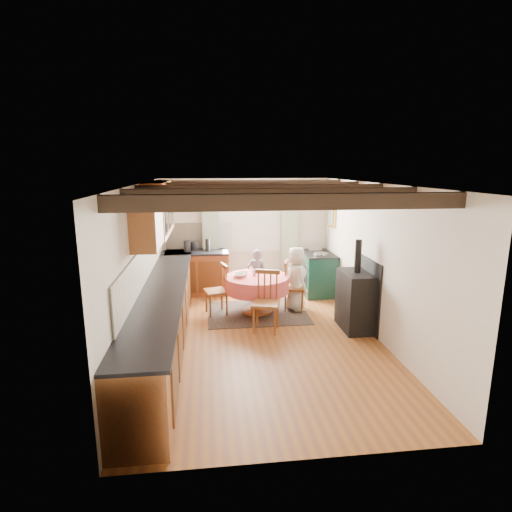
{
  "coord_description": "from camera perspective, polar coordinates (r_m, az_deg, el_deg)",
  "views": [
    {
      "loc": [
        -0.81,
        -5.93,
        2.65
      ],
      "look_at": [
        0.0,
        0.8,
        1.15
      ],
      "focal_mm": 28.54,
      "sensor_mm": 36.0,
      "label": 1
    }
  ],
  "objects": [
    {
      "name": "cast_iron_stove",
      "position": [
        6.85,
        13.89,
        -3.98
      ],
      "size": [
        0.45,
        0.75,
        1.51
      ],
      "primitive_type": null,
      "color": "black",
      "rests_on": "floor"
    },
    {
      "name": "child_right",
      "position": [
        7.61,
        5.64,
        -3.19
      ],
      "size": [
        0.52,
        0.67,
        1.21
      ],
      "primitive_type": "imported",
      "rotation": [
        0.0,
        0.0,
        1.83
      ],
      "color": "silver",
      "rests_on": "floor"
    },
    {
      "name": "splash_left",
      "position": [
        6.47,
        -15.3,
        -0.92
      ],
      "size": [
        0.02,
        4.5,
        0.55
      ],
      "primitive_type": "cube",
      "color": "beige",
      "rests_on": "wall_left"
    },
    {
      "name": "wall_front",
      "position": [
        3.59,
        6.89,
        -11.45
      ],
      "size": [
        3.6,
        0.0,
        2.4
      ],
      "primitive_type": "cube",
      "color": "silver",
      "rests_on": "ground"
    },
    {
      "name": "beam_c",
      "position": [
        6.0,
        0.92,
        9.22
      ],
      "size": [
        3.6,
        0.16,
        0.16
      ],
      "primitive_type": "cube",
      "color": "black",
      "rests_on": "ceiling"
    },
    {
      "name": "rug",
      "position": [
        7.59,
        0.15,
        -7.92
      ],
      "size": [
        1.81,
        1.41,
        0.01
      ],
      "primitive_type": "cube",
      "color": "black",
      "rests_on": "floor"
    },
    {
      "name": "base_cabinet_left",
      "position": [
        6.37,
        -12.78,
        -8.15
      ],
      "size": [
        0.6,
        5.3,
        0.88
      ],
      "primitive_type": "cube",
      "color": "#9B552B",
      "rests_on": "floor"
    },
    {
      "name": "child_far",
      "position": [
        8.06,
        0.13,
        -2.77
      ],
      "size": [
        0.44,
        0.34,
        1.06
      ],
      "primitive_type": "imported",
      "rotation": [
        0.0,
        0.0,
        2.91
      ],
      "color": "slate",
      "rests_on": "floor"
    },
    {
      "name": "curtain_rod",
      "position": [
        8.64,
        -0.81,
        9.49
      ],
      "size": [
        2.0,
        0.03,
        0.03
      ],
      "primitive_type": "cylinder",
      "rotation": [
        0.0,
        1.57,
        0.0
      ],
      "color": "black",
      "rests_on": "wall_back"
    },
    {
      "name": "dining_table",
      "position": [
        7.48,
        0.15,
        -5.45
      ],
      "size": [
        1.16,
        1.16,
        0.7
      ],
      "primitive_type": null,
      "color": "#E35738",
      "rests_on": "floor"
    },
    {
      "name": "wall_back",
      "position": [
        8.84,
        -1.5,
        3.03
      ],
      "size": [
        3.6,
        0.0,
        2.4
      ],
      "primitive_type": "cube",
      "color": "silver",
      "rests_on": "ground"
    },
    {
      "name": "base_cabinet_back",
      "position": [
        8.67,
        -8.22,
        -2.42
      ],
      "size": [
        1.3,
        0.6,
        0.88
      ],
      "primitive_type": "cube",
      "color": "#9B552B",
      "rests_on": "floor"
    },
    {
      "name": "floor",
      "position": [
        6.55,
        0.85,
        -11.4
      ],
      "size": [
        3.6,
        5.5,
        0.0
      ],
      "primitive_type": "cube",
      "color": "#A05D24",
      "rests_on": "ground"
    },
    {
      "name": "window_pane",
      "position": [
        8.78,
        -0.86,
        5.61
      ],
      "size": [
        1.2,
        0.01,
        1.4
      ],
      "primitive_type": "cube",
      "color": "white",
      "rests_on": "wall_back"
    },
    {
      "name": "chair_near",
      "position": [
        6.65,
        1.4,
        -6.4
      ],
      "size": [
        0.54,
        0.55,
        1.0
      ],
      "primitive_type": null,
      "rotation": [
        0.0,
        0.0,
        -0.29
      ],
      "color": "brown",
      "rests_on": "floor"
    },
    {
      "name": "wall_cabinet_glass",
      "position": [
        7.21,
        -13.44,
        6.57
      ],
      "size": [
        0.34,
        1.8,
        0.9
      ],
      "primitive_type": "cube",
      "color": "#9B552B",
      "rests_on": "wall_left"
    },
    {
      "name": "ceiling",
      "position": [
        5.99,
        0.92,
        10.08
      ],
      "size": [
        3.6,
        5.5,
        0.0
      ],
      "primitive_type": "cube",
      "color": "white",
      "rests_on": "ground"
    },
    {
      "name": "wall_picture",
      "position": [
        8.68,
        10.54,
        5.98
      ],
      "size": [
        0.04,
        0.5,
        0.6
      ],
      "primitive_type": "cube",
      "color": "gold",
      "rests_on": "wall_right"
    },
    {
      "name": "canister_tall",
      "position": [
        8.51,
        -9.64,
        1.37
      ],
      "size": [
        0.14,
        0.14,
        0.23
      ],
      "primitive_type": "cylinder",
      "color": "#262628",
      "rests_on": "worktop_back"
    },
    {
      "name": "curtain_right",
      "position": [
        8.9,
        4.67,
        2.4
      ],
      "size": [
        0.35,
        0.1,
        2.1
      ],
      "primitive_type": "cube",
      "color": "#9DB08D",
      "rests_on": "wall_back"
    },
    {
      "name": "bowl_b",
      "position": [
        7.48,
        -1.88,
        -2.44
      ],
      "size": [
        0.22,
        0.22,
        0.06
      ],
      "primitive_type": "imported",
      "rotation": [
        0.0,
        0.0,
        4.41
      ],
      "color": "silver",
      "rests_on": "dining_table"
    },
    {
      "name": "aga_range",
      "position": [
        8.7,
        8.57,
        -2.34
      ],
      "size": [
        0.63,
        0.97,
        0.89
      ],
      "primitive_type": null,
      "color": "#0F3229",
      "rests_on": "floor"
    },
    {
      "name": "canister_slim",
      "position": [
        8.51,
        -6.78,
        1.55
      ],
      "size": [
        0.09,
        0.09,
        0.26
      ],
      "primitive_type": "cylinder",
      "color": "#262628",
      "rests_on": "worktop_back"
    },
    {
      "name": "chair_right",
      "position": [
        7.63,
        5.42,
        -4.17
      ],
      "size": [
        0.52,
        0.5,
        0.95
      ],
      "primitive_type": null,
      "rotation": [
        0.0,
        0.0,
        1.3
      ],
      "color": "brown",
      "rests_on": "floor"
    },
    {
      "name": "wall_left",
      "position": [
        6.19,
        -15.88,
        -1.57
      ],
      "size": [
        0.0,
        5.5,
        2.4
      ],
      "primitive_type": "cube",
      "color": "silver",
      "rests_on": "ground"
    },
    {
      "name": "beam_e",
      "position": [
        7.98,
        -1.04,
        10.03
      ],
      "size": [
        3.6,
        0.16,
        0.16
      ],
      "primitive_type": "cube",
      "color": "black",
      "rests_on": "ceiling"
    },
    {
      "name": "chair_left",
      "position": [
        7.43,
        -5.63,
        -4.7
      ],
      "size": [
        0.5,
        0.49,
        0.93
      ],
      "primitive_type": null,
      "rotation": [
        0.0,
        0.0,
        -1.33
      ],
      "color": "brown",
      "rests_on": "floor"
    },
    {
      "name": "beam_d",
      "position": [
        6.99,
        -0.2,
        9.68
      ],
      "size": [
        3.6,
        0.16,
        0.16
      ],
      "primitive_type": "cube",
      "color": "black",
      "rests_on": "ceiling"
    },
    {
      "name": "window_frame",
      "position": [
        8.78,
        -0.86,
        5.6
      ],
      "size": [
        1.34,
        0.03,
        1.54
      ],
      "primitive_type": "cube",
      "color": "white",
      "rests_on": "wall_back"
    },
    {
      "name": "cup",
      "position": [
        7.46,
        -0.21,
        -2.35
      ],
      "size": [
        0.11,
        0.11,
        0.09
      ],
      "primitive_type": "imported",
      "rotation": [
        0.0,
        0.0,
        1.78
      ],
      "color": "silver",
      "rests_on": "dining_table"
    },
    {
      "name": "worktop_left",
      "position": [
        6.22,
        -12.79,
        -4.18
      ],
      "size": [
        0.64,
        5.3,
        0.04
      ],
      "primitive_type": "cube",
      "color": "black",
      "rests_on": "base_cabinet_left"
    },
    {
      "name": "wall_cabinet_solid",
      "position": [
        5.74,
        -15.06,
        4.54
      ],
      "size": [
        0.34,
        0.9,
        0.7
      ],
      "primitive_type": "cube",
      "color": "#9B552B",
      "rests_on": "wall_left"
    },
    {
      "name": "canister_wide",
      "position": [
        8.65,
        -8.67,
        1.43
      ],
      "size": [
        0.17,
        0.17,
        0.19
      ],
      "primitive_type": "cylinder",
      "color": "#262628",
      "rests_on": "worktop_back"
    },
    {
      "name": "beam_a",
      "position": [
        4.03,
        4.78,
        7.58
      ],
      "size": [
        3.6,
        0.16,
        0.16
      ],
      "primitive_type": "cube",
      "color": "black",
      "rests_on": "ceiling"
    },
    {
      "name": "bowl_a",
      "position": [
        7.34,
        -2.34,
        -2.73
      ],
      "size": [
        0.28,
        0.28,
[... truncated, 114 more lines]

